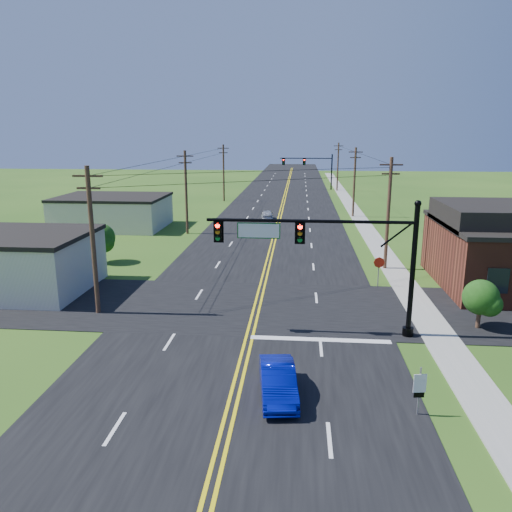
# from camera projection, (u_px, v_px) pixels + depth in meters

# --- Properties ---
(ground) EXTENTS (260.00, 260.00, 0.00)m
(ground) POSITION_uv_depth(u_px,v_px,m) (228.00, 406.00, 20.33)
(ground) COLOR #234714
(ground) RESTS_ON ground
(road_main) EXTENTS (16.00, 220.00, 0.04)m
(road_main) POSITION_uv_depth(u_px,v_px,m) (279.00, 213.00, 68.67)
(road_main) COLOR black
(road_main) RESTS_ON ground
(road_cross) EXTENTS (70.00, 10.00, 0.04)m
(road_cross) POSITION_uv_depth(u_px,v_px,m) (254.00, 306.00, 31.93)
(road_cross) COLOR black
(road_cross) RESTS_ON ground
(sidewalk) EXTENTS (2.00, 160.00, 0.08)m
(sidewalk) POSITION_uv_depth(u_px,v_px,m) (366.00, 228.00, 58.11)
(sidewalk) COLOR gray
(sidewalk) RESTS_ON ground
(signal_mast_main) EXTENTS (11.30, 0.60, 7.48)m
(signal_mast_main) POSITION_uv_depth(u_px,v_px,m) (329.00, 250.00, 26.56)
(signal_mast_main) COLOR black
(signal_mast_main) RESTS_ON ground
(signal_mast_far) EXTENTS (10.98, 0.60, 7.48)m
(signal_mast_far) POSITION_uv_depth(u_px,v_px,m) (309.00, 166.00, 96.21)
(signal_mast_far) COLOR black
(signal_mast_far) RESTS_ON ground
(cream_bldg_near) EXTENTS (10.20, 8.20, 4.10)m
(cream_bldg_near) POSITION_uv_depth(u_px,v_px,m) (15.00, 262.00, 34.81)
(cream_bldg_near) COLOR beige
(cream_bldg_near) RESTS_ON ground
(cream_bldg_far) EXTENTS (12.20, 9.20, 3.70)m
(cream_bldg_far) POSITION_uv_depth(u_px,v_px,m) (113.00, 212.00, 58.23)
(cream_bldg_far) COLOR beige
(cream_bldg_far) RESTS_ON ground
(utility_pole_left_a) EXTENTS (1.80, 0.28, 9.00)m
(utility_pole_left_a) POSITION_uv_depth(u_px,v_px,m) (93.00, 238.00, 29.67)
(utility_pole_left_a) COLOR #3D291B
(utility_pole_left_a) RESTS_ON ground
(utility_pole_left_b) EXTENTS (1.80, 0.28, 9.00)m
(utility_pole_left_b) POSITION_uv_depth(u_px,v_px,m) (186.00, 191.00, 53.84)
(utility_pole_left_b) COLOR #3D291B
(utility_pole_left_b) RESTS_ON ground
(utility_pole_left_c) EXTENTS (1.80, 0.28, 9.00)m
(utility_pole_left_c) POSITION_uv_depth(u_px,v_px,m) (224.00, 172.00, 79.94)
(utility_pole_left_c) COLOR #3D291B
(utility_pole_left_c) RESTS_ON ground
(utility_pole_right_a) EXTENTS (1.80, 0.28, 9.00)m
(utility_pole_right_a) POSITION_uv_depth(u_px,v_px,m) (388.00, 212.00, 39.63)
(utility_pole_right_a) COLOR #3D291B
(utility_pole_right_a) RESTS_ON ground
(utility_pole_right_b) EXTENTS (1.80, 0.28, 9.00)m
(utility_pole_right_b) POSITION_uv_depth(u_px,v_px,m) (354.00, 181.00, 64.77)
(utility_pole_right_b) COLOR #3D291B
(utility_pole_right_b) RESTS_ON ground
(utility_pole_right_c) EXTENTS (1.80, 0.28, 9.00)m
(utility_pole_right_c) POSITION_uv_depth(u_px,v_px,m) (338.00, 166.00, 93.78)
(utility_pole_right_c) COLOR #3D291B
(utility_pole_right_c) RESTS_ON ground
(tree_right_back) EXTENTS (3.00, 3.00, 4.10)m
(tree_right_back) POSITION_uv_depth(u_px,v_px,m) (451.00, 230.00, 43.49)
(tree_right_back) COLOR #3D291B
(tree_right_back) RESTS_ON ground
(shrub_corner) EXTENTS (2.00, 2.00, 2.86)m
(shrub_corner) POSITION_uv_depth(u_px,v_px,m) (481.00, 297.00, 27.97)
(shrub_corner) COLOR #3D291B
(shrub_corner) RESTS_ON ground
(tree_left) EXTENTS (2.40, 2.40, 3.37)m
(tree_left) POSITION_uv_depth(u_px,v_px,m) (101.00, 238.00, 42.27)
(tree_left) COLOR #3D291B
(tree_left) RESTS_ON ground
(blue_car) EXTENTS (1.91, 4.25, 1.35)m
(blue_car) POSITION_uv_depth(u_px,v_px,m) (278.00, 382.00, 20.89)
(blue_car) COLOR #071098
(blue_car) RESTS_ON ground
(distant_car) EXTENTS (1.75, 3.76, 1.25)m
(distant_car) POSITION_uv_depth(u_px,v_px,m) (267.00, 215.00, 63.41)
(distant_car) COLOR #B8B8BD
(distant_car) RESTS_ON ground
(route_sign) EXTENTS (0.51, 0.12, 2.06)m
(route_sign) POSITION_uv_depth(u_px,v_px,m) (419.00, 388.00, 19.39)
(route_sign) COLOR slate
(route_sign) RESTS_ON ground
(stop_sign) EXTENTS (0.79, 0.09, 2.21)m
(stop_sign) POSITION_uv_depth(u_px,v_px,m) (379.00, 266.00, 35.65)
(stop_sign) COLOR slate
(stop_sign) RESTS_ON ground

